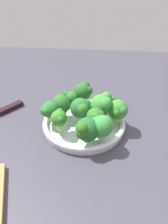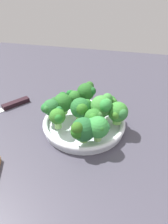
# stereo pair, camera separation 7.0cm
# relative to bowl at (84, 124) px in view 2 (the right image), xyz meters

# --- Properties ---
(ground_plane) EXTENTS (1.30, 1.30, 0.03)m
(ground_plane) POSITION_rel_bowl_xyz_m (-0.03, 0.01, -0.03)
(ground_plane) COLOR #3C3A46
(bowl) EXTENTS (0.25, 0.25, 0.03)m
(bowl) POSITION_rel_bowl_xyz_m (0.00, 0.00, 0.00)
(bowl) COLOR silver
(bowl) RESTS_ON ground_plane
(broccoli_floret_0) EXTENTS (0.06, 0.07, 0.07)m
(broccoli_floret_0) POSITION_rel_bowl_xyz_m (-0.03, -0.07, 0.05)
(broccoli_floret_0) COLOR #95DA66
(broccoli_floret_0) RESTS_ON bowl
(broccoli_floret_1) EXTENTS (0.05, 0.05, 0.06)m
(broccoli_floret_1) POSITION_rel_bowl_xyz_m (-0.07, -0.05, 0.05)
(broccoli_floret_1) COLOR #92C060
(broccoli_floret_1) RESTS_ON bowl
(broccoli_floret_2) EXTENTS (0.06, 0.06, 0.07)m
(broccoli_floret_2) POSITION_rel_bowl_xyz_m (0.00, -0.01, 0.06)
(broccoli_floret_2) COLOR #90C25B
(broccoli_floret_2) RESTS_ON bowl
(broccoli_floret_3) EXTENTS (0.05, 0.06, 0.06)m
(broccoli_floret_3) POSITION_rel_bowl_xyz_m (-0.05, 0.06, 0.05)
(broccoli_floret_3) COLOR #8FC168
(broccoli_floret_3) RESTS_ON bowl
(broccoli_floret_4) EXTENTS (0.06, 0.06, 0.07)m
(broccoli_floret_4) POSITION_rel_bowl_xyz_m (-0.09, -0.01, 0.06)
(broccoli_floret_4) COLOR #89B94D
(broccoli_floret_4) RESTS_ON bowl
(broccoli_floret_5) EXTENTS (0.06, 0.05, 0.06)m
(broccoli_floret_5) POSITION_rel_bowl_xyz_m (0.03, 0.04, 0.05)
(broccoli_floret_5) COLOR #87C65C
(broccoli_floret_5) RESTS_ON bowl
(broccoli_floret_6) EXTENTS (0.05, 0.05, 0.06)m
(broccoli_floret_6) POSITION_rel_bowl_xyz_m (0.05, -0.06, 0.05)
(broccoli_floret_6) COLOR #91CF6B
(broccoli_floret_6) RESTS_ON bowl
(broccoli_floret_7) EXTENTS (0.05, 0.05, 0.06)m
(broccoli_floret_7) POSITION_rel_bowl_xyz_m (0.01, -0.10, 0.05)
(broccoli_floret_7) COLOR #8DC957
(broccoli_floret_7) RESTS_ON bowl
(broccoli_floret_8) EXTENTS (0.06, 0.06, 0.07)m
(broccoli_floret_8) POSITION_rel_bowl_xyz_m (-0.01, 0.10, 0.05)
(broccoli_floret_8) COLOR #87CF60
(broccoli_floret_8) RESTS_ON bowl
(broccoli_floret_9) EXTENTS (0.07, 0.06, 0.07)m
(broccoli_floret_9) POSITION_rel_bowl_xyz_m (0.09, 0.01, 0.05)
(broccoli_floret_9) COLOR #7EB557
(broccoli_floret_9) RESTS_ON bowl
(broccoli_floret_10) EXTENTS (0.06, 0.06, 0.07)m
(broccoli_floret_10) POSITION_rel_bowl_xyz_m (0.08, 0.05, 0.06)
(broccoli_floret_10) COLOR #86C266
(broccoli_floret_10) RESTS_ON bowl
(broccoli_floret_11) EXTENTS (0.07, 0.06, 0.08)m
(broccoli_floret_11) POSITION_rel_bowl_xyz_m (-0.01, 0.05, 0.07)
(broccoli_floret_11) COLOR #88C157
(broccoli_floret_11) RESTS_ON bowl
(knife) EXTENTS (0.22, 0.19, 0.01)m
(knife) POSITION_rel_bowl_xyz_m (-0.04, -0.29, -0.01)
(knife) COLOR silver
(knife) RESTS_ON ground_plane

